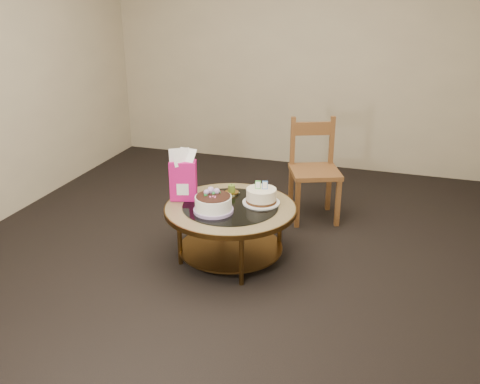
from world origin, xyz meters
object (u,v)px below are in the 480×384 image
(cream_cake, at_px, (261,196))
(dining_chair, at_px, (314,169))
(coffee_table, at_px, (230,215))
(decorated_cake, at_px, (213,205))
(gift_bag, at_px, (183,175))

(cream_cake, bearing_deg, dining_chair, 60.47)
(cream_cake, bearing_deg, coffee_table, -163.83)
(coffee_table, distance_m, dining_chair, 1.11)
(coffee_table, bearing_deg, decorated_cake, -120.08)
(gift_bag, bearing_deg, dining_chair, 33.26)
(coffee_table, relative_size, gift_bag, 2.51)
(coffee_table, xyz_separation_m, dining_chair, (0.46, 1.01, 0.09))
(decorated_cake, relative_size, gift_bag, 0.74)
(decorated_cake, height_order, gift_bag, gift_bag)
(cream_cake, distance_m, dining_chair, 0.92)
(cream_cake, bearing_deg, decorated_cake, -151.71)
(cream_cake, height_order, dining_chair, dining_chair)
(coffee_table, height_order, dining_chair, dining_chair)
(cream_cake, distance_m, gift_bag, 0.63)
(coffee_table, relative_size, decorated_cake, 3.41)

